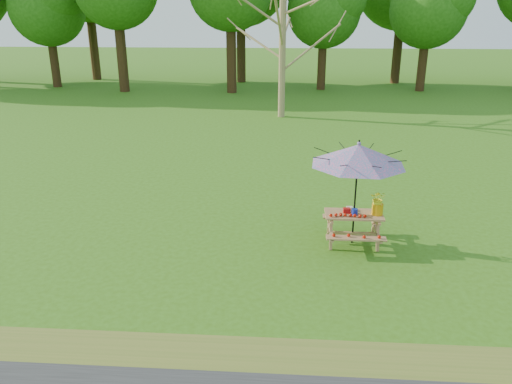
{
  "coord_description": "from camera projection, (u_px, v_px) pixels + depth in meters",
  "views": [
    {
      "loc": [
        3.39,
        -8.54,
        4.67
      ],
      "look_at": [
        2.72,
        1.23,
        1.1
      ],
      "focal_mm": 35.0,
      "sensor_mm": 36.0,
      "label": 1
    }
  ],
  "objects": [
    {
      "name": "picnic_table",
      "position": [
        353.0,
        229.0,
        10.55
      ],
      "size": [
        1.2,
        1.32,
        0.67
      ],
      "color": "#A46C4A",
      "rests_on": "ground"
    },
    {
      "name": "flower_bucket",
      "position": [
        378.0,
        202.0,
        10.3
      ],
      "size": [
        0.38,
        0.35,
        0.53
      ],
      "color": "orange",
      "rests_on": "picnic_table"
    },
    {
      "name": "produce_bins",
      "position": [
        351.0,
        211.0,
        10.45
      ],
      "size": [
        0.29,
        0.39,
        0.13
      ],
      "color": "#B00E0E",
      "rests_on": "picnic_table"
    },
    {
      "name": "patio_umbrella",
      "position": [
        358.0,
        155.0,
        10.0
      ],
      "size": [
        2.47,
        2.47,
        2.25
      ],
      "color": "black",
      "rests_on": "ground"
    },
    {
      "name": "ground",
      "position": [
        114.0,
        262.0,
        9.82
      ],
      "size": [
        120.0,
        120.0,
        0.0
      ],
      "primitive_type": "plane",
      "color": "#376212",
      "rests_on": "ground"
    },
    {
      "name": "drygrass_strip",
      "position": [
        49.0,
        354.0,
        7.2
      ],
      "size": [
        120.0,
        1.2,
        0.01
      ],
      "primitive_type": "cube",
      "color": "olive",
      "rests_on": "ground"
    },
    {
      "name": "tomatoes_row",
      "position": [
        348.0,
        215.0,
        10.27
      ],
      "size": [
        0.77,
        0.13,
        0.07
      ],
      "primitive_type": null,
      "color": "red",
      "rests_on": "picnic_table"
    }
  ]
}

